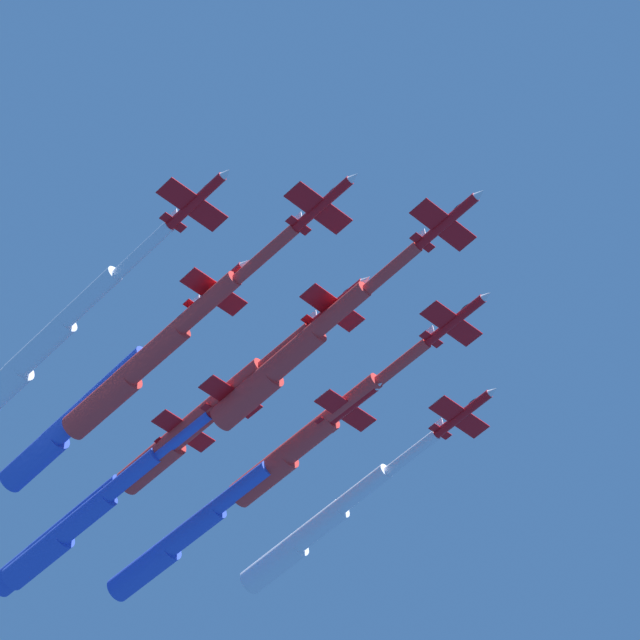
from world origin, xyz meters
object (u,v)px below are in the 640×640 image
Objects in this scene: jet_starboard_inner at (154,355)px; jet_port_mid at (196,424)px; jet_lead at (295,353)px; jet_starboard_outer at (193,530)px; jet_tail_end at (61,533)px; jet_trail_port at (78,417)px; jet_starboard_mid at (319,526)px; jet_trail_starboard at (84,518)px; jet_port_inner at (310,437)px; jet_port_outer at (43,346)px.

jet_starboard_inner is 1.14× the size of jet_port_mid.
jet_port_mid is (10.58, 5.49, 0.56)m from jet_starboard_inner.
jet_lead is 0.90× the size of jet_starboard_outer.
jet_port_mid is 26.15m from jet_tail_end.
jet_lead is 1.02× the size of jet_tail_end.
jet_trail_port reaches higher than jet_starboard_outer.
jet_starboard_outer is 1.06× the size of jet_trail_port.
jet_lead is at bearing -44.10° from jet_starboard_inner.
jet_trail_starboard is at bearing 141.99° from jet_starboard_mid.
jet_trail_port is at bearing -119.26° from jet_tail_end.
jet_port_mid is 21.08m from jet_trail_starboard.
jet_trail_port reaches higher than jet_starboard_mid.
jet_starboard_mid reaches higher than jet_starboard_outer.
jet_tail_end reaches higher than jet_starboard_inner.
jet_starboard_mid is 1.03× the size of jet_tail_end.
jet_starboard_mid is (10.55, 10.52, -0.05)m from jet_port_inner.
jet_starboard_outer is (31.62, 12.01, 0.50)m from jet_port_outer.
jet_trail_starboard is at bearing -87.19° from jet_tail_end.
jet_port_outer is 0.97× the size of jet_trail_starboard.
jet_port_outer is at bearing -140.82° from jet_trail_port.
jet_starboard_inner is at bearing -87.18° from jet_trail_port.
jet_starboard_inner is at bearing 172.84° from jet_port_inner.
jet_starboard_outer is (8.07, 30.26, 0.03)m from jet_lead.
jet_port_outer is 1.03× the size of jet_trail_port.
jet_lead is 30.00m from jet_trail_port.
jet_tail_end reaches higher than jet_lead.
jet_trail_port is 15.01m from jet_trail_starboard.
jet_starboard_inner is 27.89m from jet_trail_starboard.
jet_port_mid reaches higher than jet_starboard_inner.
jet_tail_end is at bearing 94.88° from jet_lead.
jet_port_mid is 22.05m from jet_port_outer.
jet_lead is at bearing -64.28° from jet_trail_port.
jet_port_inner is 0.99× the size of jet_port_mid.
jet_starboard_outer is 21.50m from jet_trail_port.
jet_port_mid is at bearing -85.03° from jet_trail_starboard.
jet_tail_end reaches higher than jet_starboard_mid.
jet_starboard_inner reaches higher than jet_trail_starboard.
jet_trail_port is (-12.95, 26.89, 3.01)m from jet_lead.
jet_port_inner is at bearing -68.26° from jet_tail_end.
jet_port_outer is at bearing -159.21° from jet_starboard_outer.
jet_port_outer is at bearing -128.28° from jet_tail_end.
jet_port_inner is at bearing -135.08° from jet_starboard_mid.
jet_port_mid is 0.90× the size of jet_starboard_outer.
jet_port_outer is (-23.55, 18.25, -0.47)m from jet_lead.
jet_starboard_inner is 13.14m from jet_port_outer.
jet_tail_end is (19.84, 25.14, 2.48)m from jet_port_outer.
jet_trail_port is at bearing -170.89° from jet_starboard_outer.
jet_starboard_inner is 15.18m from jet_trail_port.
jet_port_inner is at bearing -37.87° from jet_trail_port.
jet_trail_port reaches higher than jet_port_outer.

